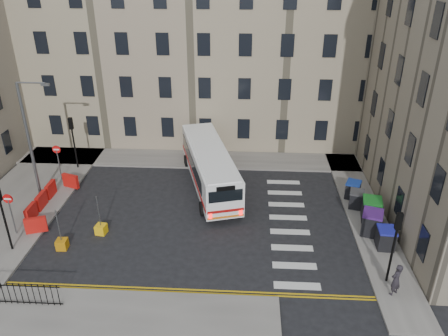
# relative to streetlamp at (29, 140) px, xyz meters

# --- Properties ---
(ground) EXTENTS (120.00, 120.00, 0.00)m
(ground) POSITION_rel_streetlamp_xyz_m (13.00, -2.00, -4.34)
(ground) COLOR black
(ground) RESTS_ON ground
(pavement_north) EXTENTS (36.00, 3.20, 0.15)m
(pavement_north) POSITION_rel_streetlamp_xyz_m (7.00, 6.60, -4.26)
(pavement_north) COLOR slate
(pavement_north) RESTS_ON ground
(pavement_east) EXTENTS (2.40, 26.00, 0.15)m
(pavement_east) POSITION_rel_streetlamp_xyz_m (22.00, 2.00, -4.26)
(pavement_east) COLOR slate
(pavement_east) RESTS_ON ground
(pavement_west) EXTENTS (6.00, 22.00, 0.15)m
(pavement_west) POSITION_rel_streetlamp_xyz_m (-1.00, -1.00, -4.26)
(pavement_west) COLOR slate
(pavement_west) RESTS_ON ground
(terrace_north) EXTENTS (38.30, 10.80, 17.20)m
(terrace_north) POSITION_rel_streetlamp_xyz_m (6.00, 13.50, 4.28)
(terrace_north) COLOR gray
(terrace_north) RESTS_ON ground
(traffic_light_east) EXTENTS (0.28, 0.22, 4.10)m
(traffic_light_east) POSITION_rel_streetlamp_xyz_m (21.60, -7.50, -1.47)
(traffic_light_east) COLOR black
(traffic_light_east) RESTS_ON pavement_east
(traffic_light_nw) EXTENTS (0.28, 0.22, 4.10)m
(traffic_light_nw) POSITION_rel_streetlamp_xyz_m (1.00, 4.50, -1.47)
(traffic_light_nw) COLOR black
(traffic_light_nw) RESTS_ON pavement_west
(traffic_light_sw) EXTENTS (0.28, 0.22, 4.10)m
(traffic_light_sw) POSITION_rel_streetlamp_xyz_m (1.00, -6.00, -1.47)
(traffic_light_sw) COLOR black
(traffic_light_sw) RESTS_ON pavement_west
(streetlamp) EXTENTS (0.50, 0.22, 8.14)m
(streetlamp) POSITION_rel_streetlamp_xyz_m (0.00, 0.00, 0.00)
(streetlamp) COLOR #595B5E
(streetlamp) RESTS_ON pavement_west
(no_entry_north) EXTENTS (0.60, 0.08, 3.00)m
(no_entry_north) POSITION_rel_streetlamp_xyz_m (0.50, 2.50, -2.26)
(no_entry_north) COLOR #595B5E
(no_entry_north) RESTS_ON pavement_west
(no_entry_south) EXTENTS (0.60, 0.08, 3.00)m
(no_entry_south) POSITION_rel_streetlamp_xyz_m (0.50, -4.50, -2.26)
(no_entry_south) COLOR #595B5E
(no_entry_south) RESTS_ON pavement_west
(roadworks_barriers) EXTENTS (1.66, 6.26, 1.00)m
(roadworks_barriers) POSITION_rel_streetlamp_xyz_m (1.16, -1.50, -3.69)
(roadworks_barriers) COLOR red
(roadworks_barriers) RESTS_ON pavement_west
(bus) EXTENTS (5.21, 10.83, 2.88)m
(bus) POSITION_rel_streetlamp_xyz_m (11.59, 2.31, -2.67)
(bus) COLOR white
(bus) RESTS_ON ground
(wheelie_bin_a) EXTENTS (1.04, 1.18, 1.24)m
(wheelie_bin_a) POSITION_rel_streetlamp_xyz_m (22.25, -4.61, -3.56)
(wheelie_bin_a) COLOR black
(wheelie_bin_a) RESTS_ON pavement_east
(wheelie_bin_b) EXTENTS (1.50, 1.61, 1.45)m
(wheelie_bin_b) POSITION_rel_streetlamp_xyz_m (21.78, -3.22, -3.46)
(wheelie_bin_b) COLOR black
(wheelie_bin_b) RESTS_ON pavement_east
(wheelie_bin_c) EXTENTS (1.36, 1.50, 1.45)m
(wheelie_bin_c) POSITION_rel_streetlamp_xyz_m (22.12, -1.73, -3.46)
(wheelie_bin_c) COLOR black
(wheelie_bin_c) RESTS_ON pavement_east
(wheelie_bin_d) EXTENTS (1.15, 1.25, 1.16)m
(wheelie_bin_d) POSITION_rel_streetlamp_xyz_m (21.53, -0.22, -3.60)
(wheelie_bin_d) COLOR black
(wheelie_bin_d) RESTS_ON pavement_east
(wheelie_bin_e) EXTENTS (1.26, 1.34, 1.17)m
(wheelie_bin_e) POSITION_rel_streetlamp_xyz_m (21.55, 1.02, -3.60)
(wheelie_bin_e) COLOR black
(wheelie_bin_e) RESTS_ON pavement_east
(pedestrian) EXTENTS (0.77, 0.73, 1.78)m
(pedestrian) POSITION_rel_streetlamp_xyz_m (21.67, -8.46, -3.30)
(pedestrian) COLOR black
(pedestrian) RESTS_ON pavement_east
(bollard_yellow) EXTENTS (0.68, 0.68, 0.60)m
(bollard_yellow) POSITION_rel_streetlamp_xyz_m (5.55, -4.01, -4.04)
(bollard_yellow) COLOR yellow
(bollard_yellow) RESTS_ON ground
(bollard_chevron) EXTENTS (0.63, 0.63, 0.60)m
(bollard_chevron) POSITION_rel_streetlamp_xyz_m (3.78, -5.62, -4.04)
(bollard_chevron) COLOR #BF780B
(bollard_chevron) RESTS_ON ground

